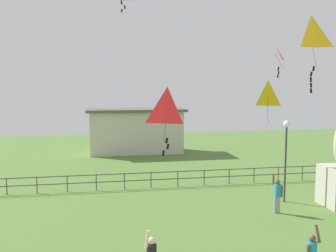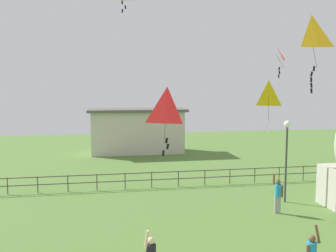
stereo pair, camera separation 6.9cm
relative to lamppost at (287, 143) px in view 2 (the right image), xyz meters
The scene contains 8 objects.
lamppost is the anchor object (origin of this frame).
person_2 2.91m from the lamppost, 127.47° to the right, with size 0.46×0.40×1.90m.
kite_0 8.56m from the lamppost, 147.61° to the right, with size 1.07×0.83×2.44m.
kite_1 6.05m from the lamppost, 105.17° to the right, with size 1.05×1.23×3.05m.
kite_2 2.85m from the lamppost, 152.82° to the right, with size 1.19×1.36×2.51m.
kite_5 5.45m from the lamppost, 77.35° to the left, with size 0.80×0.85×1.78m.
waterfront_railing 9.42m from the lamppost, 154.34° to the left, with size 36.02×0.06×0.95m.
pavilion_building 17.14m from the lamppost, 111.34° to the left, with size 8.78×3.65×3.99m.
Camera 2 is at (-1.37, -7.43, 5.99)m, focal length 39.74 mm.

